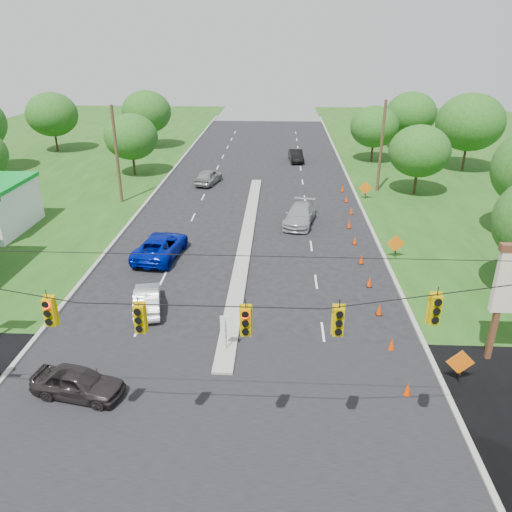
{
  "coord_description": "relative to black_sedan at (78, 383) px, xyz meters",
  "views": [
    {
      "loc": [
        2.52,
        -14.96,
        14.6
      ],
      "look_at": [
        1.22,
        11.62,
        2.8
      ],
      "focal_mm": 35.0,
      "sensor_mm": 36.0,
      "label": 1
    }
  ],
  "objects": [
    {
      "name": "signal_span",
      "position": [
        6.09,
        -3.31,
        4.27
      ],
      "size": [
        25.6,
        0.32,
        9.0
      ],
      "color": "#422D1C",
      "rests_on": "ground"
    },
    {
      "name": "tree_6",
      "position": [
        -9.86,
        52.69,
        4.26
      ],
      "size": [
        6.72,
        6.72,
        7.84
      ],
      "color": "black",
      "rests_on": "ground"
    },
    {
      "name": "utility_pole_far_left",
      "position": [
        -6.36,
        27.69,
        3.8
      ],
      "size": [
        0.28,
        0.28,
        9.0
      ],
      "primitive_type": "cylinder",
      "color": "#422D1C",
      "rests_on": "ground"
    },
    {
      "name": "work_sign_1",
      "position": [
        16.94,
        15.69,
        0.39
      ],
      "size": [
        1.27,
        0.58,
        1.37
      ],
      "color": "black",
      "rests_on": "ground"
    },
    {
      "name": "cone_4",
      "position": [
        14.47,
        14.69,
        -0.35
      ],
      "size": [
        0.32,
        0.32,
        0.7
      ],
      "primitive_type": "cone",
      "color": "#EA3600",
      "rests_on": "ground"
    },
    {
      "name": "tree_10",
      "position": [
        30.14,
        41.69,
        4.88
      ],
      "size": [
        7.56,
        7.56,
        8.82
      ],
      "color": "black",
      "rests_on": "ground"
    },
    {
      "name": "curb_left",
      "position": [
        -3.96,
        27.69,
        -0.7
      ],
      "size": [
        0.25,
        110.0,
        0.16
      ],
      "primitive_type": "cube",
      "color": "gray",
      "rests_on": "ground"
    },
    {
      "name": "work_sign_0",
      "position": [
        16.94,
        1.69,
        0.39
      ],
      "size": [
        1.27,
        0.58,
        1.37
      ],
      "color": "black",
      "rests_on": "ground"
    },
    {
      "name": "tree_11",
      "position": [
        26.14,
        52.69,
        4.26
      ],
      "size": [
        6.72,
        6.72,
        7.84
      ],
      "color": "black",
      "rests_on": "ground"
    },
    {
      "name": "silver_car_oncoming",
      "position": [
        1.04,
        34.53,
        0.09
      ],
      "size": [
        2.85,
        4.91,
        1.57
      ],
      "primitive_type": "imported",
      "rotation": [
        0.0,
        0.0,
        2.91
      ],
      "color": "gray",
      "rests_on": "ground"
    },
    {
      "name": "cone_9",
      "position": [
        15.07,
        32.19,
        -0.35
      ],
      "size": [
        0.32,
        0.32,
        0.7
      ],
      "primitive_type": "cone",
      "color": "#EA3600",
      "rests_on": "ground"
    },
    {
      "name": "blue_pickup",
      "position": [
        0.25,
        15.18,
        0.12
      ],
      "size": [
        3.42,
        6.19,
        1.64
      ],
      "primitive_type": "imported",
      "rotation": [
        0.0,
        0.0,
        3.02
      ],
      "color": "#00119E",
      "rests_on": "ground"
    },
    {
      "name": "cross_street",
      "position": [
        6.14,
        -2.31,
        -0.7
      ],
      "size": [
        160.0,
        14.0,
        0.02
      ],
      "primitive_type": "cube",
      "color": "black",
      "rests_on": "ground"
    },
    {
      "name": "silver_car_far",
      "position": [
        10.41,
        22.53,
        0.1
      ],
      "size": [
        3.24,
        5.81,
        1.59
      ],
      "primitive_type": "imported",
      "rotation": [
        0.0,
        0.0,
        -0.19
      ],
      "color": "#929398",
      "rests_on": "ground"
    },
    {
      "name": "black_sedan",
      "position": [
        0.0,
        0.0,
        0.0
      ],
      "size": [
        4.34,
        2.39,
        1.4
      ],
      "primitive_type": "imported",
      "rotation": [
        0.0,
        0.0,
        1.38
      ],
      "color": "black",
      "rests_on": "ground"
    },
    {
      "name": "cone_3",
      "position": [
        14.47,
        11.19,
        -0.35
      ],
      "size": [
        0.32,
        0.32,
        0.7
      ],
      "primitive_type": "cone",
      "color": "#EA3600",
      "rests_on": "ground"
    },
    {
      "name": "cone_6",
      "position": [
        14.47,
        21.69,
        -0.35
      ],
      "size": [
        0.32,
        0.32,
        0.7
      ],
      "primitive_type": "cone",
      "color": "#EA3600",
      "rests_on": "ground"
    },
    {
      "name": "tree_4",
      "position": [
        -21.86,
        49.69,
        4.26
      ],
      "size": [
        6.72,
        6.72,
        7.84
      ],
      "color": "black",
      "rests_on": "ground"
    },
    {
      "name": "curb_right",
      "position": [
        16.24,
        27.69,
        -0.7
      ],
      "size": [
        0.25,
        110.0,
        0.16
      ],
      "primitive_type": "cube",
      "color": "gray",
      "rests_on": "ground"
    },
    {
      "name": "cone_5",
      "position": [
        14.47,
        18.19,
        -0.35
      ],
      "size": [
        0.32,
        0.32,
        0.7
      ],
      "primitive_type": "cone",
      "color": "#EA3600",
      "rests_on": "ground"
    },
    {
      "name": "tree_9",
      "position": [
        22.14,
        31.69,
        3.64
      ],
      "size": [
        5.88,
        5.88,
        6.86
      ],
      "color": "black",
      "rests_on": "ground"
    },
    {
      "name": "tree_5",
      "position": [
        -7.86,
        37.69,
        3.64
      ],
      "size": [
        5.88,
        5.88,
        6.86
      ],
      "color": "black",
      "rests_on": "ground"
    },
    {
      "name": "utility_pole_far_right",
      "position": [
        18.64,
        32.69,
        3.8
      ],
      "size": [
        0.28,
        0.28,
        9.0
      ],
      "primitive_type": "cylinder",
      "color": "#422D1C",
      "rests_on": "ground"
    },
    {
      "name": "median_sign",
      "position": [
        6.14,
        3.69,
        0.76
      ],
      "size": [
        0.55,
        0.06,
        2.05
      ],
      "color": "gray",
      "rests_on": "ground"
    },
    {
      "name": "dark_car_receding",
      "position": [
        10.64,
        45.39,
        0.05
      ],
      "size": [
        1.96,
        4.64,
        1.49
      ],
      "primitive_type": "imported",
      "rotation": [
        0.0,
        0.0,
        0.09
      ],
      "color": "black",
      "rests_on": "ground"
    },
    {
      "name": "ground",
      "position": [
        6.14,
        -2.31,
        -0.7
      ],
      "size": [
        160.0,
        160.0,
        0.0
      ],
      "primitive_type": "plane",
      "color": "black",
      "rests_on": "ground"
    },
    {
      "name": "white_sedan",
      "position": [
        1.15,
        7.63,
        -0.02
      ],
      "size": [
        2.32,
        4.31,
        1.35
      ],
      "primitive_type": "imported",
      "rotation": [
        0.0,
        0.0,
        3.37
      ],
      "color": "silver",
      "rests_on": "ground"
    },
    {
      "name": "cone_1",
      "position": [
        14.47,
        4.19,
        -0.35
      ],
      "size": [
        0.32,
        0.32,
        0.7
      ],
      "primitive_type": "cone",
      "color": "#EA3600",
      "rests_on": "ground"
    },
    {
      "name": "cone_8",
      "position": [
        15.07,
        28.69,
        -0.35
      ],
      "size": [
        0.32,
        0.32,
        0.7
      ],
      "primitive_type": "cone",
      "color": "#EA3600",
      "rests_on": "ground"
    },
    {
      "name": "cone_0",
      "position": [
        14.47,
        0.69,
        -0.35
      ],
      "size": [
        0.32,
        0.32,
        0.7
      ],
      "primitive_type": "cone",
      "color": "#EA3600",
      "rests_on": "ground"
    },
    {
      "name": "tree_12",
      "position": [
        20.14,
        45.69,
        3.64
      ],
      "size": [
        5.88,
        5.88,
        6.86
      ],
      "color": "black",
      "rests_on": "ground"
    },
    {
      "name": "median",
      "position": [
        6.14,
        18.69,
        -0.7
      ],
      "size": [
        1.0,
        34.0,
        0.18
      ],
      "primitive_type": "cube",
      "color": "gray",
      "rests_on": "ground"
    },
    {
      "name": "cone_7",
      "position": [
        15.07,
        25.19,
        -0.35
      ],
      "size": [
        0.32,
        0.32,
        0.7
      ],
      "primitive_type": "cone",
      "color": "#EA3600",
      "rests_on": "ground"
    },
    {
      "name": "work_sign_2",
      "position": [
        16.94,
        29.69,
        0.39
      ],
      "size": [
        1.27,
        0.58,
        1.37
      ],
      "color": "black",
      "rests_on": "ground"
    },
    {
      "name": "cone_2",
      "position": [
        14.47,
        7.69,
        -0.35
      ],
      "size": [
        0.32,
        0.32,
        0.7
      ],
      "primitive_type": "cone",
      "color": "#EA3600",
      "rests_on": "ground"
    }
  ]
}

